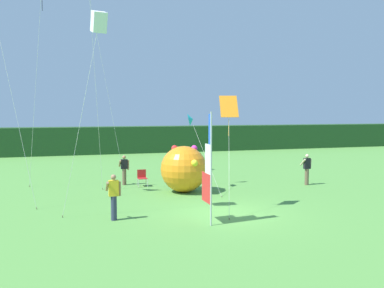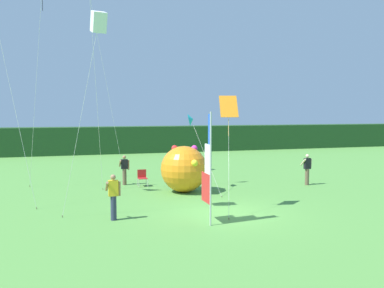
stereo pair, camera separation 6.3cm
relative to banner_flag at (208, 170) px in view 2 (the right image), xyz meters
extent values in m
plane|color=#518E3D|center=(1.11, 1.23, -1.95)|extent=(120.00, 120.00, 0.00)
cube|color=#1E421E|center=(1.11, 26.83, -0.65)|extent=(80.00, 2.40, 2.58)
cylinder|color=#B7B7BC|center=(0.00, -0.29, 0.08)|extent=(0.06, 0.06, 4.06)
cube|color=red|center=(0.00, 0.22, -0.67)|extent=(0.02, 0.97, 1.08)
cube|color=white|center=(0.00, 0.04, 0.41)|extent=(0.02, 0.60, 1.08)
cube|color=blue|center=(0.00, -0.15, 1.49)|extent=(0.02, 0.23, 1.08)
cylinder|color=brown|center=(-1.82, 8.87, -1.50)|extent=(0.22, 0.22, 0.90)
cube|color=black|center=(-1.82, 8.87, -0.78)|extent=(0.36, 0.20, 0.53)
sphere|color=#A37556|center=(-1.82, 8.87, -0.40)|extent=(0.20, 0.20, 0.20)
cylinder|color=#A37556|center=(-2.05, 8.93, -0.75)|extent=(0.09, 0.48, 0.42)
cylinder|color=#A37556|center=(-1.59, 8.88, -0.84)|extent=(0.09, 0.14, 0.56)
cylinder|color=brown|center=(7.85, 5.90, -1.50)|extent=(0.22, 0.22, 0.90)
cube|color=black|center=(7.85, 5.90, -0.75)|extent=(0.36, 0.20, 0.59)
sphere|color=beige|center=(7.85, 5.90, -0.33)|extent=(0.20, 0.20, 0.20)
cylinder|color=beige|center=(7.62, 5.96, -0.68)|extent=(0.09, 0.48, 0.42)
cylinder|color=beige|center=(8.08, 5.91, -0.77)|extent=(0.09, 0.14, 0.56)
cylinder|color=#2D334C|center=(-3.23, 1.46, -1.49)|extent=(0.22, 0.22, 0.92)
cube|color=yellow|center=(-3.23, 1.46, -0.73)|extent=(0.36, 0.20, 0.59)
sphere|color=#A37556|center=(-3.23, 1.46, -0.32)|extent=(0.20, 0.20, 0.20)
cylinder|color=#A37556|center=(-3.46, 1.52, -0.66)|extent=(0.09, 0.48, 0.42)
cylinder|color=#A37556|center=(-3.00, 1.46, -0.76)|extent=(0.09, 0.14, 0.56)
sphere|color=orange|center=(0.77, 5.93, -0.78)|extent=(2.34, 2.34, 2.34)
sphere|color=yellow|center=(1.00, 4.86, -0.35)|extent=(0.33, 0.33, 0.33)
sphere|color=#DB33A8|center=(1.33, 5.96, 0.25)|extent=(0.33, 0.33, 0.33)
sphere|color=red|center=(0.41, 6.37, 0.24)|extent=(0.33, 0.33, 0.33)
cylinder|color=#BCBCC1|center=(-1.18, 7.90, -1.74)|extent=(0.03, 0.03, 0.42)
cylinder|color=#BCBCC1|center=(-0.70, 7.90, -1.74)|extent=(0.03, 0.03, 0.42)
cylinder|color=#BCBCC1|center=(-1.18, 8.38, -1.74)|extent=(0.03, 0.03, 0.42)
cylinder|color=#BCBCC1|center=(-0.70, 8.38, -1.74)|extent=(0.03, 0.03, 0.42)
cube|color=#B22323|center=(-0.94, 8.14, -1.51)|extent=(0.48, 0.48, 0.03)
cube|color=#B22323|center=(-0.94, 8.38, -1.28)|extent=(0.48, 0.03, 0.44)
cylinder|color=brown|center=(2.14, 4.17, -1.91)|extent=(0.03, 0.03, 0.08)
cylinder|color=silver|center=(1.74, 5.36, -0.12)|extent=(0.82, 2.39, 3.66)
cone|color=#23B2C6|center=(1.33, 6.55, 1.71)|extent=(0.54, 0.72, 0.67)
cylinder|color=brown|center=(-5.08, 2.44, -1.91)|extent=(0.03, 0.03, 0.08)
cylinder|color=silver|center=(-4.34, 2.25, 1.75)|extent=(1.48, 0.39, 7.39)
cube|color=white|center=(-3.61, 2.06, 5.44)|extent=(0.62, 0.78, 0.87)
cylinder|color=brown|center=(-6.81, 9.74, -1.91)|extent=(0.03, 0.03, 0.08)
cylinder|color=silver|center=(-6.34, 9.29, 3.22)|extent=(0.96, 0.92, 10.34)
cylinder|color=black|center=(-5.87, 8.84, 7.57)|extent=(0.02, 0.02, 0.70)
cylinder|color=brown|center=(-1.42, 12.18, -1.91)|extent=(0.03, 0.03, 0.08)
cylinder|color=silver|center=(-2.39, 12.14, 3.64)|extent=(1.95, 0.09, 11.18)
cylinder|color=brown|center=(0.92, 0.24, -1.91)|extent=(0.03, 0.03, 0.08)
cylinder|color=silver|center=(1.21, 1.00, 0.19)|extent=(0.59, 1.54, 4.27)
cube|color=orange|center=(1.50, 1.77, 2.32)|extent=(0.82, 0.67, 0.89)
cylinder|color=orange|center=(1.50, 1.77, 1.46)|extent=(0.02, 0.02, 0.70)
cylinder|color=brown|center=(-6.11, 4.15, -1.91)|extent=(0.03, 0.03, 0.08)
cylinder|color=silver|center=(-7.06, 5.00, 3.07)|extent=(1.91, 1.72, 10.03)
cylinder|color=brown|center=(-3.10, 7.79, -1.91)|extent=(0.03, 0.03, 0.08)
cylinder|color=silver|center=(-3.43, 7.20, 4.01)|extent=(0.69, 1.20, 11.91)
camera|label=1|loc=(-4.92, -14.03, 2.12)|focal=38.91mm
camera|label=2|loc=(-4.86, -14.04, 2.12)|focal=38.91mm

